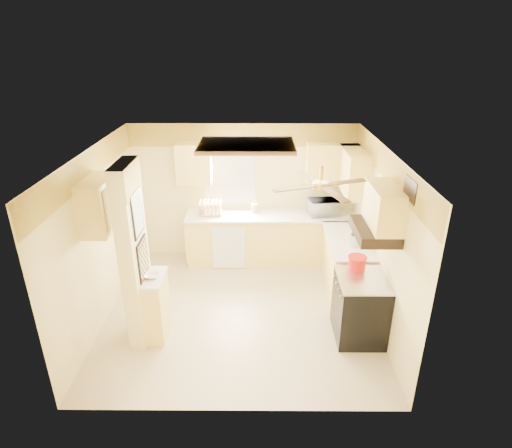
{
  "coord_description": "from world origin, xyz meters",
  "views": [
    {
      "loc": [
        0.27,
        -5.46,
        3.9
      ],
      "look_at": [
        0.23,
        0.35,
        1.31
      ],
      "focal_mm": 30.0,
      "sensor_mm": 36.0,
      "label": 1
    }
  ],
  "objects_px": {
    "dutch_oven": "(357,262)",
    "kettle": "(355,240)",
    "bowl": "(152,276)",
    "stove": "(360,307)",
    "microwave": "(323,207)"
  },
  "relations": [
    {
      "from": "bowl",
      "to": "dutch_oven",
      "type": "distance_m",
      "value": 2.8
    },
    {
      "from": "stove",
      "to": "dutch_oven",
      "type": "relative_size",
      "value": 3.52
    },
    {
      "from": "stove",
      "to": "dutch_oven",
      "type": "bearing_deg",
      "value": 95.59
    },
    {
      "from": "stove",
      "to": "kettle",
      "type": "height_order",
      "value": "kettle"
    },
    {
      "from": "bowl",
      "to": "dutch_oven",
      "type": "relative_size",
      "value": 0.77
    },
    {
      "from": "microwave",
      "to": "dutch_oven",
      "type": "bearing_deg",
      "value": 89.26
    },
    {
      "from": "microwave",
      "to": "bowl",
      "type": "relative_size",
      "value": 2.53
    },
    {
      "from": "stove",
      "to": "kettle",
      "type": "bearing_deg",
      "value": 86.31
    },
    {
      "from": "stove",
      "to": "microwave",
      "type": "height_order",
      "value": "microwave"
    },
    {
      "from": "dutch_oven",
      "to": "kettle",
      "type": "height_order",
      "value": "kettle"
    },
    {
      "from": "microwave",
      "to": "bowl",
      "type": "xyz_separation_m",
      "value": [
        -2.57,
        -2.17,
        -0.12
      ]
    },
    {
      "from": "stove",
      "to": "kettle",
      "type": "distance_m",
      "value": 1.09
    },
    {
      "from": "stove",
      "to": "bowl",
      "type": "bearing_deg",
      "value": -179.66
    },
    {
      "from": "dutch_oven",
      "to": "microwave",
      "type": "bearing_deg",
      "value": 96.57
    },
    {
      "from": "kettle",
      "to": "dutch_oven",
      "type": "bearing_deg",
      "value": -98.06
    }
  ]
}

